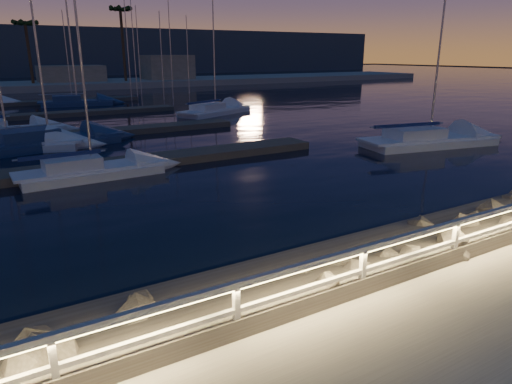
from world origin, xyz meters
TOP-DOWN VIEW (x-y plane):
  - ground at (0.00, 0.00)m, footprint 400.00×400.00m
  - harbor_water at (0.00, 31.22)m, footprint 400.00×440.00m
  - guard_rail at (-0.07, -0.00)m, footprint 44.11×0.12m
  - riprap at (4.17, 1.32)m, footprint 33.93×3.26m
  - floating_docks at (0.00, 32.50)m, footprint 22.00×36.00m
  - far_shore at (-0.12, 74.05)m, footprint 160.00×14.00m
  - palm_center at (2.00, 73.00)m, footprint 3.00×3.00m
  - palm_right at (16.00, 72.00)m, footprint 3.00×3.00m
  - sailboat_b at (-1.61, 14.84)m, footprint 6.68×2.24m
  - sailboat_c at (-4.55, 23.85)m, footprint 8.73×5.05m
  - sailboat_d at (17.68, 12.05)m, footprint 9.24×4.28m
  - sailboat_g at (-2.39, 23.24)m, footprint 8.84×4.06m
  - sailboat_k at (3.36, 46.51)m, footprint 7.98×3.33m
  - sailboat_l at (13.08, 32.27)m, footprint 8.43×5.48m

SIDE VIEW (x-z plane):
  - harbor_water at x=0.00m, z-range -1.27..-0.67m
  - floating_docks at x=0.00m, z-range -0.60..-0.20m
  - sailboat_b at x=-1.61m, z-range -5.83..5.42m
  - sailboat_l at x=13.08m, z-range -7.15..6.78m
  - sailboat_k at x=3.36m, z-range -6.75..6.39m
  - riprap at x=4.17m, z-range -0.91..0.55m
  - sailboat_d at x=17.68m, z-range -7.71..7.38m
  - sailboat_c at x=-4.55m, z-range -7.32..7.00m
  - sailboat_g at x=-2.39m, z-range -7.40..7.09m
  - ground at x=0.00m, z-range 0.00..0.00m
  - far_shore at x=-0.12m, z-range -2.31..2.89m
  - guard_rail at x=-0.07m, z-range 0.24..1.30m
  - palm_center at x=2.00m, z-range 3.93..13.63m
  - palm_right at x=16.00m, z-range 4.93..17.13m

